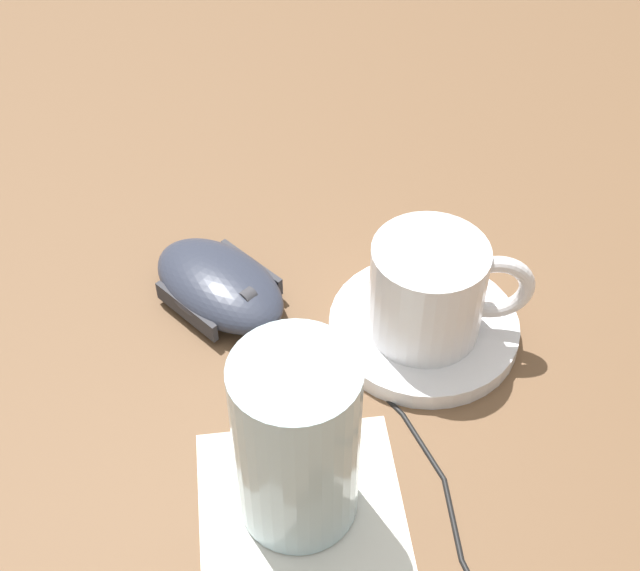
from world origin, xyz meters
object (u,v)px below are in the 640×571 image
object	(u,v)px
coffee_cup	(431,290)
computer_mouse	(219,285)
drinking_glass	(297,442)
saucer	(423,328)

from	to	relation	value
coffee_cup	computer_mouse	size ratio (longest dim) A/B	0.82
coffee_cup	drinking_glass	bearing A→B (deg)	-135.34
saucer	coffee_cup	distance (m)	0.04
computer_mouse	drinking_glass	distance (m)	0.17
drinking_glass	computer_mouse	bearing A→B (deg)	97.50
computer_mouse	drinking_glass	xyz separation A→B (m)	(0.02, -0.17, 0.04)
computer_mouse	drinking_glass	world-z (taller)	drinking_glass
saucer	coffee_cup	size ratio (longest dim) A/B	1.22
computer_mouse	drinking_glass	bearing A→B (deg)	-82.50
saucer	coffee_cup	bearing A→B (deg)	-83.68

